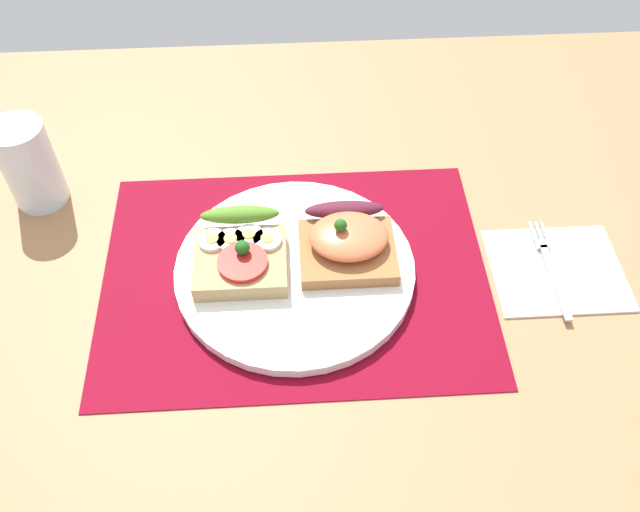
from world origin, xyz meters
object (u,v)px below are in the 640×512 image
sandwich_egg_tomato (238,251)px  fork (548,265)px  sandwich_salmon (345,241)px  napkin (555,269)px  plate (293,270)px  drinking_glass (27,164)px

sandwich_egg_tomato → fork: (34.15, -2.05, -2.33)cm
sandwich_salmon → fork: 22.75cm
sandwich_egg_tomato → fork: bearing=-3.4°
fork → sandwich_egg_tomato: bearing=176.6°
sandwich_salmon → napkin: bearing=-7.1°
plate → sandwich_egg_tomato: sandwich_egg_tomato is taller
napkin → fork: size_ratio=1.04×
sandwich_salmon → drinking_glass: size_ratio=0.96×
drinking_glass → plate: bearing=-24.5°
napkin → drinking_glass: 61.55cm
sandwich_salmon → drinking_glass: 38.24cm
sandwich_salmon → sandwich_egg_tomato: bearing=-177.1°
plate → napkin: size_ratio=1.81×
plate → napkin: plate is taller
plate → sandwich_salmon: (5.89, 1.73, 2.48)cm
sandwich_egg_tomato → drinking_glass: drinking_glass is taller
drinking_glass → fork: bearing=-14.1°
sandwich_salmon → napkin: sandwich_salmon is taller
plate → sandwich_egg_tomato: 6.30cm
plate → fork: (28.33, -0.92, -0.17)cm
napkin → sandwich_egg_tomato: bearing=176.2°
plate → sandwich_salmon: bearing=16.3°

